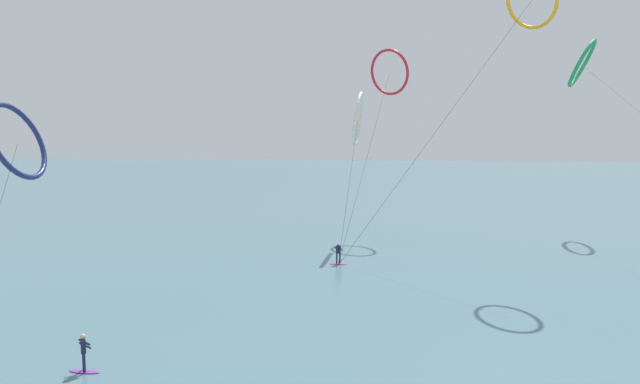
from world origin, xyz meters
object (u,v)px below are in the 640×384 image
surfer_violet (84,355)px  kite_navy (17,141)px  surfer_magenta (338,255)px  kite_ivory (358,119)px  kite_emerald (582,63)px  kite_crimson (389,72)px

surfer_violet → kite_navy: bearing=-170.9°
kite_navy → surfer_magenta: bearing=-64.6°
kite_navy → kite_ivory: bearing=-48.8°
kite_emerald → kite_crimson: (-19.86, -5.07, -1.09)m
kite_navy → kite_emerald: size_ratio=0.25×
surfer_violet → surfer_magenta: size_ratio=1.00×
surfer_violet → surfer_magenta: (8.08, 22.58, 0.00)m
kite_ivory → kite_crimson: bearing=160.8°
kite_navy → kite_crimson: 35.69m
surfer_magenta → kite_emerald: 35.50m
kite_emerald → kite_ivory: kite_emerald is taller
kite_emerald → kite_ivory: (-22.33, -12.38, -5.93)m
surfer_violet → kite_crimson: bearing=129.5°
kite_navy → kite_emerald: kite_emerald is taller
surfer_violet → kite_emerald: size_ratio=0.03×
surfer_violet → kite_ivory: 34.45m
kite_emerald → surfer_magenta: bearing=-28.7°
kite_crimson → kite_ivory: (-2.47, -7.31, -4.84)m
kite_crimson → kite_emerald: bearing=-132.1°
surfer_magenta → kite_crimson: size_ratio=0.09×
surfer_magenta → kite_navy: bearing=-9.7°
surfer_magenta → kite_emerald: kite_emerald is taller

